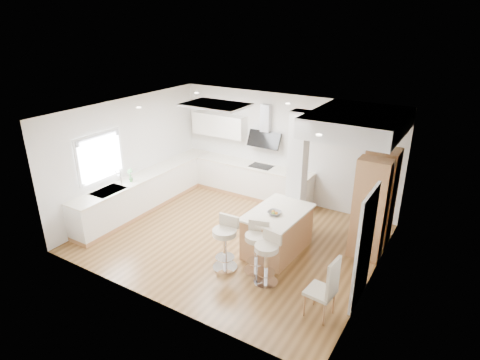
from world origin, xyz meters
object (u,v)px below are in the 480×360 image
Objects in this scene: bar_stool_b at (257,245)px; bar_stool_c at (267,256)px; peninsula at (277,231)px; dining_chair at (327,287)px; bar_stool_a at (225,240)px.

bar_stool_c is at bearing -47.82° from bar_stool_b.
peninsula is 0.85m from bar_stool_b.
bar_stool_b is 1.67m from dining_chair.
bar_stool_b is 0.91× the size of dining_chair.
peninsula is 1.45× the size of bar_stool_a.
bar_stool_c is (0.32, -1.06, 0.11)m from peninsula.
peninsula is at bearing 116.01° from bar_stool_c.
dining_chair reaches higher than bar_stool_a.
bar_stool_c is (0.34, -0.22, -0.00)m from bar_stool_b.
bar_stool_a is 0.96× the size of dining_chair.
peninsula is 1.22m from bar_stool_a.
dining_chair reaches higher than bar_stool_c.
bar_stool_b is at bearing 156.24° from bar_stool_c.
bar_stool_c is at bearing -2.61° from bar_stool_a.
peninsula is at bearing 74.06° from bar_stool_b.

